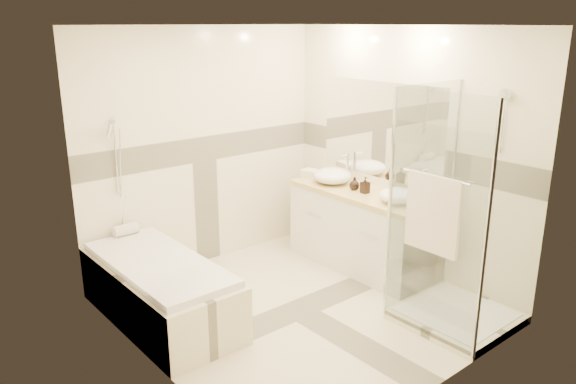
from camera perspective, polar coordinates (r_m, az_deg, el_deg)
room at (r=4.82m, az=1.40°, el=1.64°), size 2.82×3.02×2.52m
bathtub at (r=5.09m, az=-12.88°, el=-9.41°), size 0.75×1.70×0.56m
vanity at (r=5.98m, az=7.25°, el=-3.78°), size 0.58×1.62×0.85m
shower_enclosure at (r=5.02m, az=15.69°, el=-7.51°), size 0.96×0.93×2.04m
vessel_sink_near at (r=6.08m, az=4.54°, el=1.65°), size 0.42×0.42×0.17m
vessel_sink_far at (r=5.51m, az=11.06°, el=-0.36°), size 0.36×0.36×0.14m
faucet_near at (r=6.21m, az=5.99°, el=2.78°), size 0.12×0.03×0.30m
faucet_far at (r=5.65m, az=12.50°, el=0.89°), size 0.11×0.03×0.27m
amenity_bottle_a at (r=5.76m, az=7.84°, el=0.71°), size 0.08×0.08×0.17m
amenity_bottle_b at (r=5.86m, az=6.77°, el=0.87°), size 0.14×0.14×0.14m
folded_towels at (r=6.31m, az=2.50°, el=1.87°), size 0.20×0.28×0.08m
rolled_towel at (r=5.62m, az=-16.15°, el=-3.69°), size 0.24×0.11×0.11m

